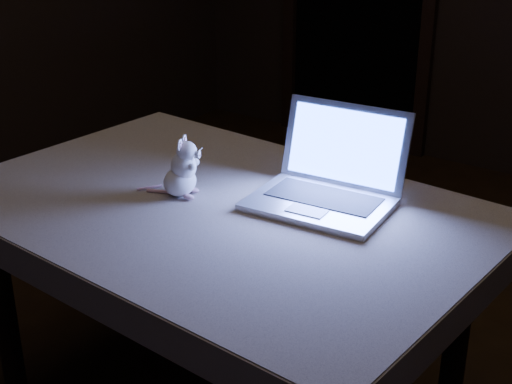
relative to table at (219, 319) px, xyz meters
The scene contains 4 objects.
table is the anchor object (origin of this frame).
tablecloth 0.35m from the table, 126.92° to the left, with size 1.54×1.02×0.10m, color #C0B2A2, non-canonical shape.
laptop 0.60m from the table, 30.76° to the left, with size 0.39×0.34×0.26m, color silver, non-canonical shape.
plush_mouse 0.50m from the table, behind, with size 0.13×0.13×0.18m, color white, non-canonical shape.
Camera 1 is at (1.14, -1.69, 1.66)m, focal length 52.00 mm.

